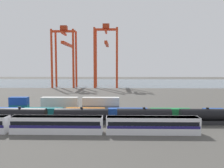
% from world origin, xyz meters
% --- Properties ---
extents(ground_plane, '(420.00, 420.00, 0.00)m').
position_xyz_m(ground_plane, '(0.00, 40.00, 0.00)').
color(ground_plane, '#4C4944').
extents(harbour_water, '(400.00, 110.00, 0.01)m').
position_xyz_m(harbour_water, '(0.00, 138.99, 0.00)').
color(harbour_water, slate).
rests_on(harbour_water, ground_plane).
extents(passenger_train, '(65.26, 3.14, 3.90)m').
position_xyz_m(passenger_train, '(2.85, -23.43, 2.14)').
color(passenger_train, silver).
rests_on(passenger_train, ground_plane).
extents(freight_tank_row, '(81.79, 3.01, 4.47)m').
position_xyz_m(freight_tank_row, '(24.04, -14.51, 2.13)').
color(freight_tank_row, '#232326').
rests_on(freight_tank_row, ground_plane).
extents(shipping_container_2, '(12.10, 2.44, 2.60)m').
position_xyz_m(shipping_container_2, '(-19.07, -6.09, 1.30)').
color(shipping_container_2, '#1C4299').
rests_on(shipping_container_2, ground_plane).
extents(shipping_container_3, '(12.10, 2.44, 2.60)m').
position_xyz_m(shipping_container_3, '(-6.03, -6.09, 1.30)').
color(shipping_container_3, '#146066').
rests_on(shipping_container_3, ground_plane).
extents(shipping_container_4, '(12.10, 2.44, 2.60)m').
position_xyz_m(shipping_container_4, '(7.01, -6.09, 1.30)').
color(shipping_container_4, orange).
rests_on(shipping_container_4, ground_plane).
extents(shipping_container_5, '(12.10, 2.44, 2.60)m').
position_xyz_m(shipping_container_5, '(20.05, -6.09, 1.30)').
color(shipping_container_5, '#1C4299').
rests_on(shipping_container_5, ground_plane).
extents(shipping_container_6, '(12.10, 2.44, 2.60)m').
position_xyz_m(shipping_container_6, '(33.09, -6.09, 1.30)').
color(shipping_container_6, '#197538').
rests_on(shipping_container_6, ground_plane).
extents(shipping_container_7, '(6.04, 2.44, 2.60)m').
position_xyz_m(shipping_container_7, '(46.13, -6.09, 1.30)').
color(shipping_container_7, '#1C4299').
rests_on(shipping_container_7, ground_plane).
extents(shipping_container_9, '(6.04, 2.44, 2.60)m').
position_xyz_m(shipping_container_9, '(-15.90, -0.52, 1.30)').
color(shipping_container_9, '#146066').
rests_on(shipping_container_9, ground_plane).
extents(shipping_container_10, '(6.04, 2.44, 2.60)m').
position_xyz_m(shipping_container_10, '(-15.90, -0.52, 3.90)').
color(shipping_container_10, '#1C4299').
rests_on(shipping_container_10, shipping_container_9).
extents(shipping_container_11, '(12.10, 2.44, 2.60)m').
position_xyz_m(shipping_container_11, '(-2.22, -0.52, 1.30)').
color(shipping_container_11, silver).
rests_on(shipping_container_11, ground_plane).
extents(shipping_container_12, '(12.10, 2.44, 2.60)m').
position_xyz_m(shipping_container_12, '(-2.22, -0.52, 3.90)').
color(shipping_container_12, silver).
rests_on(shipping_container_12, shipping_container_11).
extents(shipping_container_13, '(12.10, 2.44, 2.60)m').
position_xyz_m(shipping_container_13, '(11.45, -0.52, 1.30)').
color(shipping_container_13, slate).
rests_on(shipping_container_13, ground_plane).
extents(shipping_container_14, '(12.10, 2.44, 2.60)m').
position_xyz_m(shipping_container_14, '(11.45, -0.52, 3.90)').
color(shipping_container_14, silver).
rests_on(shipping_container_14, shipping_container_13).
extents(gantry_crane_west, '(16.96, 39.55, 44.68)m').
position_xyz_m(gantry_crane_west, '(-21.82, 94.55, 27.34)').
color(gantry_crane_west, red).
rests_on(gantry_crane_west, ground_plane).
extents(gantry_crane_central, '(17.45, 33.99, 45.85)m').
position_xyz_m(gantry_crane_central, '(8.81, 93.66, 27.65)').
color(gantry_crane_central, red).
rests_on(gantry_crane_central, ground_plane).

